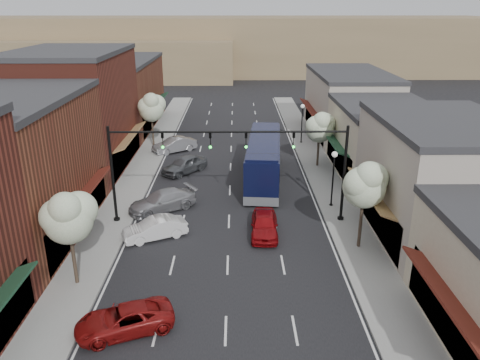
{
  "coord_description": "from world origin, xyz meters",
  "views": [
    {
      "loc": [
        0.51,
        -22.31,
        14.54
      ],
      "look_at": [
        0.82,
        10.57,
        2.2
      ],
      "focal_mm": 35.0,
      "sensor_mm": 36.0,
      "label": 1
    }
  ],
  "objects_px": {
    "tree_right_near": "(366,183)",
    "lamp_post_far": "(302,117)",
    "red_hatchback": "(264,224)",
    "signal_mast_left": "(146,160)",
    "coach_bus": "(264,159)",
    "parked_car_e": "(174,145)",
    "tree_left_far": "(152,107)",
    "parked_car_a": "(124,320)",
    "signal_mast_right": "(311,160)",
    "tree_left_near": "(68,216)",
    "lamp_post_near": "(334,170)",
    "parked_car_c": "(162,201)",
    "parked_car_b": "(155,229)",
    "parked_car_d": "(185,165)",
    "tree_right_far": "(320,126)"
  },
  "relations": [
    {
      "from": "parked_car_c",
      "to": "parked_car_e",
      "type": "relative_size",
      "value": 1.12
    },
    {
      "from": "lamp_post_near",
      "to": "parked_car_b",
      "type": "distance_m",
      "value": 13.81
    },
    {
      "from": "red_hatchback",
      "to": "signal_mast_left",
      "type": "bearing_deg",
      "value": 168.35
    },
    {
      "from": "tree_left_far",
      "to": "parked_car_a",
      "type": "bearing_deg",
      "value": -83.35
    },
    {
      "from": "signal_mast_left",
      "to": "tree_right_far",
      "type": "bearing_deg",
      "value": 40.54
    },
    {
      "from": "signal_mast_right",
      "to": "lamp_post_near",
      "type": "height_order",
      "value": "signal_mast_right"
    },
    {
      "from": "tree_right_near",
      "to": "parked_car_b",
      "type": "distance_m",
      "value": 13.82
    },
    {
      "from": "tree_right_near",
      "to": "parked_car_a",
      "type": "relative_size",
      "value": 1.3
    },
    {
      "from": "signal_mast_left",
      "to": "tree_right_near",
      "type": "relative_size",
      "value": 1.38
    },
    {
      "from": "red_hatchback",
      "to": "parked_car_e",
      "type": "relative_size",
      "value": 0.95
    },
    {
      "from": "parked_car_d",
      "to": "parked_car_e",
      "type": "bearing_deg",
      "value": 145.1
    },
    {
      "from": "tree_left_near",
      "to": "parked_car_a",
      "type": "bearing_deg",
      "value": -48.33
    },
    {
      "from": "tree_right_near",
      "to": "lamp_post_far",
      "type": "relative_size",
      "value": 1.34
    },
    {
      "from": "signal_mast_right",
      "to": "tree_left_far",
      "type": "relative_size",
      "value": 1.34
    },
    {
      "from": "tree_right_near",
      "to": "tree_right_far",
      "type": "relative_size",
      "value": 1.1
    },
    {
      "from": "tree_right_near",
      "to": "coach_bus",
      "type": "relative_size",
      "value": 0.47
    },
    {
      "from": "parked_car_a",
      "to": "lamp_post_far",
      "type": "bearing_deg",
      "value": 137.9
    },
    {
      "from": "red_hatchback",
      "to": "parked_car_a",
      "type": "height_order",
      "value": "red_hatchback"
    },
    {
      "from": "signal_mast_left",
      "to": "lamp_post_near",
      "type": "height_order",
      "value": "signal_mast_left"
    },
    {
      "from": "tree_left_far",
      "to": "lamp_post_far",
      "type": "relative_size",
      "value": 1.38
    },
    {
      "from": "red_hatchback",
      "to": "signal_mast_right",
      "type": "bearing_deg",
      "value": 35.46
    },
    {
      "from": "lamp_post_far",
      "to": "parked_car_a",
      "type": "distance_m",
      "value": 34.44
    },
    {
      "from": "tree_left_near",
      "to": "tree_left_far",
      "type": "height_order",
      "value": "tree_left_far"
    },
    {
      "from": "signal_mast_right",
      "to": "signal_mast_left",
      "type": "bearing_deg",
      "value": 180.0
    },
    {
      "from": "parked_car_b",
      "to": "parked_car_d",
      "type": "xyz_separation_m",
      "value": [
        0.66,
        12.92,
        0.1
      ]
    },
    {
      "from": "coach_bus",
      "to": "red_hatchback",
      "type": "height_order",
      "value": "coach_bus"
    },
    {
      "from": "signal_mast_right",
      "to": "tree_left_near",
      "type": "distance_m",
      "value": 16.05
    },
    {
      "from": "coach_bus",
      "to": "red_hatchback",
      "type": "xyz_separation_m",
      "value": [
        -0.54,
        -10.43,
        -1.21
      ]
    },
    {
      "from": "lamp_post_near",
      "to": "parked_car_b",
      "type": "bearing_deg",
      "value": -158.42
    },
    {
      "from": "signal_mast_left",
      "to": "lamp_post_far",
      "type": "bearing_deg",
      "value": 56.14
    },
    {
      "from": "coach_bus",
      "to": "parked_car_e",
      "type": "relative_size",
      "value": 2.71
    },
    {
      "from": "tree_right_far",
      "to": "tree_left_far",
      "type": "height_order",
      "value": "tree_left_far"
    },
    {
      "from": "parked_car_c",
      "to": "parked_car_b",
      "type": "bearing_deg",
      "value": -31.62
    },
    {
      "from": "parked_car_a",
      "to": "parked_car_b",
      "type": "xyz_separation_m",
      "value": [
        -0.09,
        9.47,
        0.05
      ]
    },
    {
      "from": "tree_right_far",
      "to": "lamp_post_near",
      "type": "xyz_separation_m",
      "value": [
        -0.55,
        -9.44,
        -0.99
      ]
    },
    {
      "from": "lamp_post_far",
      "to": "parked_car_a",
      "type": "height_order",
      "value": "lamp_post_far"
    },
    {
      "from": "tree_right_near",
      "to": "parked_car_b",
      "type": "xyz_separation_m",
      "value": [
        -13.2,
        1.55,
        -3.76
      ]
    },
    {
      "from": "lamp_post_far",
      "to": "parked_car_c",
      "type": "height_order",
      "value": "lamp_post_far"
    },
    {
      "from": "red_hatchback",
      "to": "parked_car_e",
      "type": "bearing_deg",
      "value": 116.46
    },
    {
      "from": "signal_mast_left",
      "to": "parked_car_a",
      "type": "relative_size",
      "value": 1.79
    },
    {
      "from": "red_hatchback",
      "to": "parked_car_b",
      "type": "bearing_deg",
      "value": -173.77
    },
    {
      "from": "tree_right_far",
      "to": "lamp_post_near",
      "type": "height_order",
      "value": "tree_right_far"
    },
    {
      "from": "signal_mast_right",
      "to": "parked_car_c",
      "type": "relative_size",
      "value": 1.58
    },
    {
      "from": "tree_right_near",
      "to": "parked_car_a",
      "type": "xyz_separation_m",
      "value": [
        -13.11,
        -7.92,
        -3.81
      ]
    },
    {
      "from": "parked_car_c",
      "to": "parked_car_d",
      "type": "height_order",
      "value": "parked_car_d"
    },
    {
      "from": "tree_left_near",
      "to": "tree_right_far",
      "type": "bearing_deg",
      "value": 50.31
    },
    {
      "from": "parked_car_b",
      "to": "tree_left_far",
      "type": "bearing_deg",
      "value": 164.64
    },
    {
      "from": "coach_bus",
      "to": "lamp_post_near",
      "type": "bearing_deg",
      "value": -45.29
    },
    {
      "from": "lamp_post_near",
      "to": "tree_right_far",
      "type": "bearing_deg",
      "value": 86.69
    },
    {
      "from": "signal_mast_right",
      "to": "tree_left_near",
      "type": "height_order",
      "value": "signal_mast_right"
    }
  ]
}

